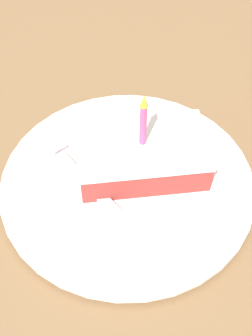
{
  "coord_description": "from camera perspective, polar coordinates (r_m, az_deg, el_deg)",
  "views": [
    {
      "loc": [
        -0.3,
        0.04,
        0.42
      ],
      "look_at": [
        0.01,
        0.0,
        0.03
      ],
      "focal_mm": 50.0,
      "sensor_mm": 36.0,
      "label": 1
    }
  ],
  "objects": [
    {
      "name": "ground_plane",
      "position": [
        0.54,
        0.31,
        -4.67
      ],
      "size": [
        2.4,
        2.4,
        0.04
      ],
      "color": "brown",
      "rests_on": "ground"
    },
    {
      "name": "fork",
      "position": [
        0.53,
        -6.26,
        0.04
      ],
      "size": [
        0.16,
        0.11,
        0.0
      ],
      "color": "#B2B2B7",
      "rests_on": "plate"
    },
    {
      "name": "plate",
      "position": [
        0.52,
        -0.0,
        -1.86
      ],
      "size": [
        0.28,
        0.28,
        0.01
      ],
      "color": "white",
      "rests_on": "ground_plane"
    },
    {
      "name": "cake_slice",
      "position": [
        0.51,
        1.96,
        1.61
      ],
      "size": [
        0.09,
        0.14,
        0.11
      ],
      "color": "#99332D",
      "rests_on": "plate"
    }
  ]
}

